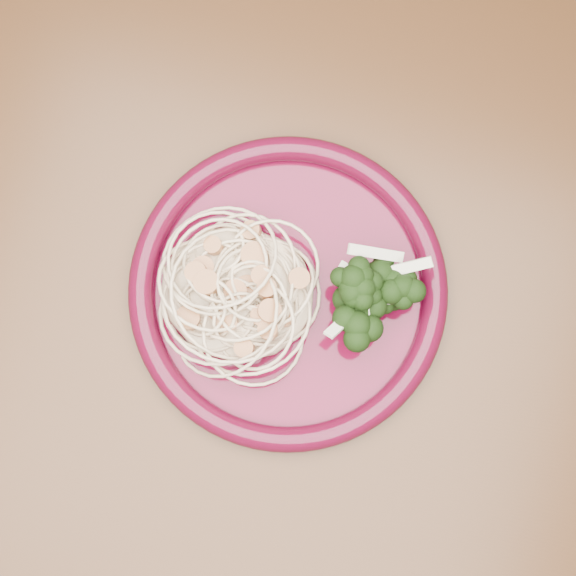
# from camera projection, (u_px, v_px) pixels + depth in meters

# --- Properties ---
(dining_table) EXTENTS (1.20, 0.80, 0.75)m
(dining_table) POSITION_uv_depth(u_px,v_px,m) (311.00, 268.00, 0.75)
(dining_table) COLOR #472814
(dining_table) RESTS_ON ground
(dinner_plate) EXTENTS (0.32, 0.32, 0.02)m
(dinner_plate) POSITION_uv_depth(u_px,v_px,m) (288.00, 290.00, 0.63)
(dinner_plate) COLOR #4B061C
(dinner_plate) RESTS_ON dining_table
(spaghetti_pile) EXTENTS (0.15, 0.14, 0.03)m
(spaghetti_pile) POSITION_uv_depth(u_px,v_px,m) (237.00, 291.00, 0.62)
(spaghetti_pile) COLOR beige
(spaghetti_pile) RESTS_ON dinner_plate
(scallop_cluster) EXTENTS (0.13, 0.13, 0.03)m
(scallop_cluster) POSITION_uv_depth(u_px,v_px,m) (234.00, 284.00, 0.59)
(scallop_cluster) COLOR #B97945
(scallop_cluster) RESTS_ON spaghetti_pile
(broccoli_pile) EXTENTS (0.11, 0.14, 0.04)m
(broccoli_pile) POSITION_uv_depth(u_px,v_px,m) (352.00, 283.00, 0.62)
(broccoli_pile) COLOR black
(broccoli_pile) RESTS_ON dinner_plate
(onion_garnish) EXTENTS (0.08, 0.09, 0.04)m
(onion_garnish) POSITION_uv_depth(u_px,v_px,m) (355.00, 277.00, 0.59)
(onion_garnish) COLOR beige
(onion_garnish) RESTS_ON broccoli_pile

